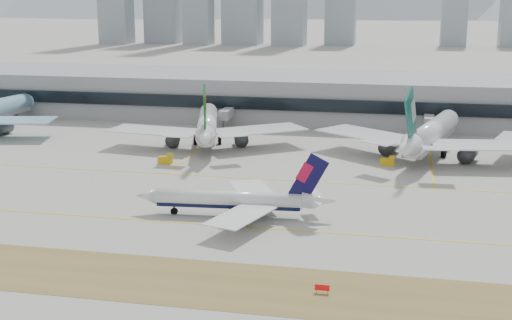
% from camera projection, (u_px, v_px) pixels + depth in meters
% --- Properties ---
extents(ground, '(3000.00, 3000.00, 0.00)m').
position_uv_depth(ground, '(241.00, 218.00, 139.00)').
color(ground, '#A19E97').
rests_on(ground, ground).
extents(taxiing_airliner, '(39.87, 34.53, 13.39)m').
position_uv_depth(taxiing_airliner, '(236.00, 201.00, 139.57)').
color(taxiing_airliner, white).
rests_on(taxiing_airliner, ground).
extents(widebody_eva, '(55.90, 55.79, 20.57)m').
position_uv_depth(widebody_eva, '(207.00, 126.00, 203.99)').
color(widebody_eva, white).
rests_on(widebody_eva, ground).
extents(widebody_cathay, '(59.81, 59.67, 21.99)m').
position_uv_depth(widebody_cathay, '(430.00, 135.00, 189.21)').
color(widebody_cathay, white).
rests_on(widebody_cathay, ground).
extents(terminal, '(280.00, 43.10, 15.00)m').
position_uv_depth(terminal, '(316.00, 97.00, 246.55)').
color(terminal, gray).
rests_on(terminal, ground).
extents(hold_sign_right, '(2.20, 0.15, 1.35)m').
position_uv_depth(hold_sign_right, '(322.00, 288.00, 104.36)').
color(hold_sign_right, red).
rests_on(hold_sign_right, ground).
extents(gse_c, '(3.55, 2.00, 2.60)m').
position_uv_depth(gse_c, '(388.00, 161.00, 180.93)').
color(gse_c, '#DCA30B').
rests_on(gse_c, ground).
extents(gse_b, '(3.55, 2.00, 2.60)m').
position_uv_depth(gse_b, '(166.00, 160.00, 182.89)').
color(gse_b, '#DCA30B').
rests_on(gse_b, ground).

